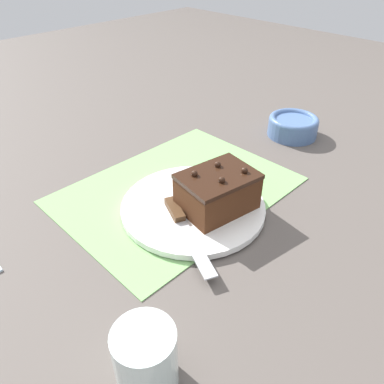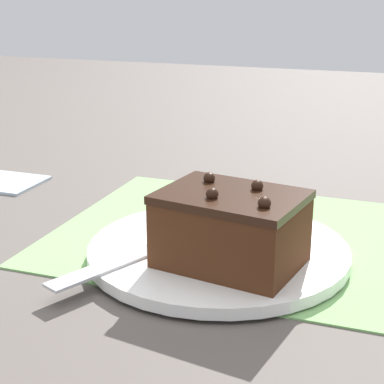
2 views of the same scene
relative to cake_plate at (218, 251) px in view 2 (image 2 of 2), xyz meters
name	(u,v)px [view 2 (image 2 of 2)]	position (x,y,z in m)	size (l,w,h in m)	color
ground_plane	(258,238)	(-0.02, -0.07, -0.01)	(3.00, 3.00, 0.00)	#544C47
placemat_woven	(258,237)	(-0.02, -0.07, -0.01)	(0.46, 0.34, 0.00)	#7AB266
cake_plate	(218,251)	(0.00, 0.00, 0.00)	(0.27, 0.27, 0.01)	white
chocolate_cake	(234,229)	(-0.03, 0.04, 0.04)	(0.15, 0.12, 0.08)	#472614
serving_knife	(159,243)	(0.06, 0.03, 0.01)	(0.10, 0.19, 0.01)	#472D19
folded_napkin	(3,181)	(0.38, -0.15, -0.01)	(0.11, 0.09, 0.01)	silver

